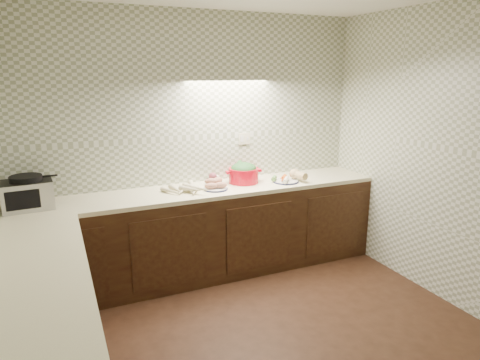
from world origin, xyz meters
name	(u,v)px	position (x,y,z in m)	size (l,w,h in m)	color
room	(282,136)	(0.00, 0.00, 1.63)	(3.60, 3.60, 2.60)	black
counter	(158,280)	(-0.68, 0.68, 0.45)	(3.60, 3.60, 0.90)	black
toaster_oven	(27,193)	(-1.56, 1.52, 1.03)	(0.41, 0.33, 0.28)	black
parsnip_pile	(180,188)	(-0.26, 1.49, 0.94)	(0.36, 0.40, 0.09)	beige
sweet_potato_plate	(215,185)	(0.08, 1.44, 0.94)	(0.24, 0.24, 0.11)	#12173E
onion_bowl	(214,180)	(0.14, 1.62, 0.95)	(0.16, 0.16, 0.12)	black
dutch_oven	(244,173)	(0.44, 1.56, 1.00)	(0.38, 0.33, 0.21)	red
veg_plate	(290,177)	(0.91, 1.42, 0.94)	(0.34, 0.28, 0.12)	#12173E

